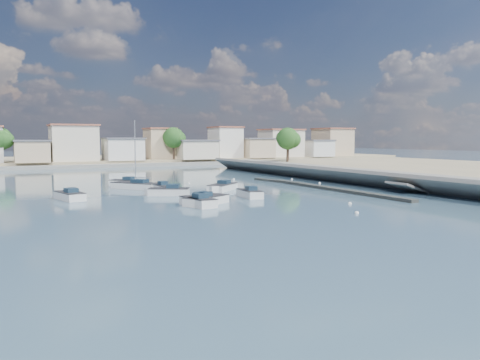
# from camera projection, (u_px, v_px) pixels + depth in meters

# --- Properties ---
(ground) EXTENTS (400.00, 400.00, 0.00)m
(ground) POSITION_uv_depth(u_px,v_px,m) (193.00, 176.00, 81.80)
(ground) COLOR #2F455F
(ground) RESTS_ON ground
(seawall_walkway) EXTENTS (5.00, 90.00, 1.80)m
(seawall_walkway) POSITION_uv_depth(u_px,v_px,m) (385.00, 178.00, 66.07)
(seawall_walkway) COLOR slate
(seawall_walkway) RESTS_ON ground
(breakwater) EXTENTS (2.00, 31.02, 0.35)m
(breakwater) POSITION_uv_depth(u_px,v_px,m) (320.00, 187.00, 60.63)
(breakwater) COLOR black
(breakwater) RESTS_ON ground
(far_shore_land) EXTENTS (160.00, 40.00, 1.40)m
(far_shore_land) POSITION_uv_depth(u_px,v_px,m) (124.00, 160.00, 127.93)
(far_shore_land) COLOR gray
(far_shore_land) RESTS_ON ground
(far_shore_quay) EXTENTS (160.00, 2.50, 0.80)m
(far_shore_quay) POSITION_uv_depth(u_px,v_px,m) (145.00, 165.00, 109.30)
(far_shore_quay) COLOR slate
(far_shore_quay) RESTS_ON ground
(far_town) EXTENTS (113.01, 12.80, 8.35)m
(far_town) POSITION_uv_depth(u_px,v_px,m) (180.00, 145.00, 118.99)
(far_town) COLOR beige
(far_town) RESTS_ON far_shore_land
(shore_trees) EXTENTS (74.56, 38.32, 7.92)m
(shore_trees) POSITION_uv_depth(u_px,v_px,m) (183.00, 140.00, 109.99)
(shore_trees) COLOR #38281E
(shore_trees) RESTS_ON ground
(motorboat_a) EXTENTS (2.38, 5.09, 1.48)m
(motorboat_a) POSITION_uv_depth(u_px,v_px,m) (197.00, 202.00, 44.88)
(motorboat_a) COLOR silver
(motorboat_a) RESTS_ON ground
(motorboat_b) EXTENTS (2.03, 4.60, 1.48)m
(motorboat_b) POSITION_uv_depth(u_px,v_px,m) (249.00, 194.00, 51.60)
(motorboat_b) COLOR silver
(motorboat_b) RESTS_ON ground
(motorboat_c) EXTENTS (4.97, 3.69, 1.48)m
(motorboat_c) POSITION_uv_depth(u_px,v_px,m) (167.00, 192.00, 53.26)
(motorboat_c) COLOR silver
(motorboat_c) RESTS_ON ground
(motorboat_d) EXTENTS (5.16, 4.93, 1.48)m
(motorboat_d) POSITION_uv_depth(u_px,v_px,m) (222.00, 188.00, 57.95)
(motorboat_d) COLOR silver
(motorboat_d) RESTS_ON ground
(motorboat_e) EXTENTS (2.89, 5.23, 1.48)m
(motorboat_e) POSITION_uv_depth(u_px,v_px,m) (69.00, 196.00, 49.57)
(motorboat_e) COLOR silver
(motorboat_e) RESTS_ON ground
(motorboat_f) EXTENTS (4.35, 4.27, 1.48)m
(motorboat_f) POSITION_uv_depth(u_px,v_px,m) (124.00, 183.00, 64.12)
(motorboat_f) COLOR silver
(motorboat_f) RESTS_ON ground
(motorboat_g) EXTENTS (1.87, 4.63, 1.48)m
(motorboat_g) POSITION_uv_depth(u_px,v_px,m) (165.00, 189.00, 56.47)
(motorboat_g) COLOR silver
(motorboat_g) RESTS_ON ground
(motorboat_h) EXTENTS (5.39, 4.17, 1.48)m
(motorboat_h) POSITION_uv_depth(u_px,v_px,m) (208.00, 200.00, 46.05)
(motorboat_h) COLOR silver
(motorboat_h) RESTS_ON ground
(sailboat) EXTENTS (5.71, 6.52, 9.00)m
(sailboat) POSITION_uv_depth(u_px,v_px,m) (134.00, 186.00, 60.22)
(sailboat) COLOR silver
(sailboat) RESTS_ON ground
(mooring_buoys) EXTENTS (17.25, 35.54, 0.37)m
(mooring_buoys) POSITION_uv_depth(u_px,v_px,m) (281.00, 188.00, 61.24)
(mooring_buoys) COLOR white
(mooring_buoys) RESTS_ON ground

